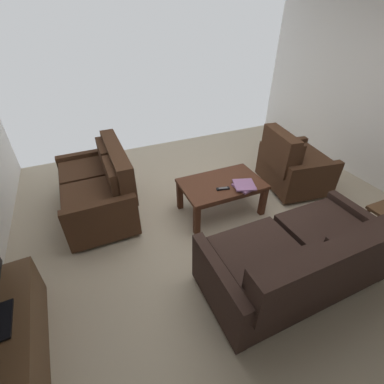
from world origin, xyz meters
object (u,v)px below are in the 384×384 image
(loveseat_near, at_px, (100,188))
(sofa_main, at_px, (299,260))
(coffee_table, at_px, (222,187))
(tv_remote, at_px, (223,189))
(tv_stand, at_px, (9,340))
(armchair_side, at_px, (292,165))
(book_stack, at_px, (244,186))

(loveseat_near, bearing_deg, sofa_main, 128.20)
(loveseat_near, xyz_separation_m, coffee_table, (-1.43, 0.63, 0.01))
(loveseat_near, xyz_separation_m, tv_remote, (-1.37, 0.76, 0.09))
(tv_stand, xyz_separation_m, armchair_side, (-3.57, -1.08, 0.15))
(armchair_side, bearing_deg, loveseat_near, -11.01)
(armchair_side, distance_m, book_stack, 1.09)
(tv_stand, height_order, book_stack, book_stack)
(loveseat_near, distance_m, book_stack, 1.83)
(coffee_table, relative_size, book_stack, 3.19)
(loveseat_near, height_order, armchair_side, armchair_side)
(tv_stand, bearing_deg, book_stack, -163.11)
(sofa_main, relative_size, tv_stand, 1.48)
(coffee_table, bearing_deg, sofa_main, 94.24)
(tv_remote, bearing_deg, tv_stand, 20.12)
(loveseat_near, relative_size, tv_remote, 8.44)
(armchair_side, relative_size, book_stack, 3.14)
(book_stack, bearing_deg, sofa_main, 85.01)
(coffee_table, relative_size, tv_stand, 0.87)
(sofa_main, distance_m, armchair_side, 1.82)
(loveseat_near, height_order, tv_stand, loveseat_near)
(book_stack, bearing_deg, tv_stand, 16.89)
(sofa_main, bearing_deg, loveseat_near, -51.80)
(tv_stand, relative_size, book_stack, 3.68)
(armchair_side, relative_size, tv_remote, 6.13)
(coffee_table, height_order, tv_remote, tv_remote)
(book_stack, bearing_deg, coffee_table, -45.89)
(coffee_table, bearing_deg, book_stack, 134.11)
(loveseat_near, height_order, book_stack, loveseat_near)
(coffee_table, relative_size, armchair_side, 1.02)
(coffee_table, distance_m, armchair_side, 1.24)
(armchair_side, height_order, book_stack, armchair_side)
(armchair_side, xyz_separation_m, tv_remote, (1.29, 0.24, 0.09))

